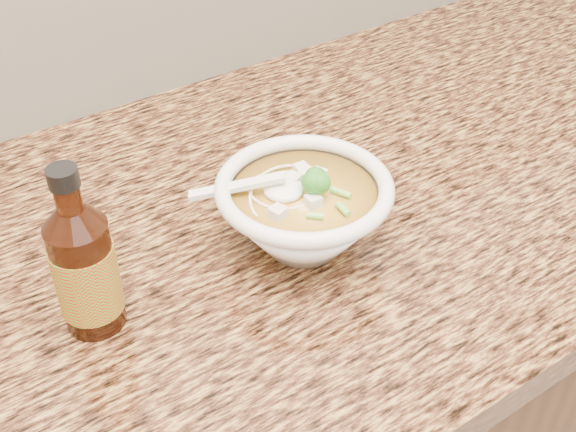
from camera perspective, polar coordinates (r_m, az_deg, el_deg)
counter_slab at (r=0.79m, az=-10.79°, el=-4.10°), size 4.00×0.68×0.04m
soup_bowl at (r=0.75m, az=1.24°, el=0.28°), size 0.20×0.18×0.10m
hot_sauce_bottle at (r=0.68m, az=-15.74°, el=-4.06°), size 0.07×0.07×0.18m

